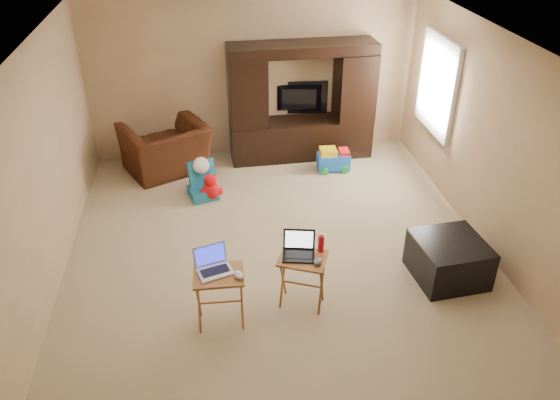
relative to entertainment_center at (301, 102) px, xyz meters
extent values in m
plane|color=#CCB88D|center=(-0.71, -2.44, -0.91)|extent=(5.50, 5.50, 0.00)
plane|color=silver|center=(-0.71, -2.44, 1.59)|extent=(5.50, 5.50, 0.00)
plane|color=tan|center=(-0.71, 0.31, 0.34)|extent=(5.00, 0.00, 5.00)
plane|color=tan|center=(-0.71, -5.19, 0.34)|extent=(5.00, 0.00, 5.00)
plane|color=tan|center=(-3.21, -2.44, 0.34)|extent=(0.00, 5.50, 5.50)
plane|color=tan|center=(1.79, -2.44, 0.34)|extent=(0.00, 5.50, 5.50)
plane|color=white|center=(1.77, -0.89, 0.49)|extent=(0.00, 1.20, 1.20)
cube|color=white|center=(1.75, -0.89, 0.49)|extent=(0.06, 1.14, 1.34)
cube|color=black|center=(0.00, 0.00, 0.00)|extent=(2.23, 0.61, 1.81)
imported|color=black|center=(0.00, 0.22, -0.04)|extent=(0.93, 0.22, 0.53)
imported|color=#441F0E|center=(-2.10, -0.23, -0.53)|extent=(1.48, 1.41, 0.75)
cube|color=black|center=(1.10, -3.26, -0.67)|extent=(0.80, 0.80, 0.47)
cube|color=#935823|center=(-1.46, -3.65, -0.59)|extent=(0.50, 0.40, 0.63)
cube|color=brown|center=(-0.60, -3.48, -0.60)|extent=(0.58, 0.53, 0.61)
cube|color=silver|center=(-1.49, -3.62, -0.15)|extent=(0.40, 0.36, 0.24)
cube|color=black|center=(-0.64, -3.46, -0.17)|extent=(0.37, 0.32, 0.24)
ellipsoid|color=silver|center=(-1.27, -3.72, -0.25)|extent=(0.11, 0.15, 0.05)
ellipsoid|color=#3E3E42|center=(-0.47, -3.60, -0.27)|extent=(0.12, 0.15, 0.05)
cylinder|color=red|center=(-0.40, -3.40, -0.20)|extent=(0.06, 0.06, 0.19)
camera|label=1|loc=(-1.46, -7.80, 3.07)|focal=35.00mm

